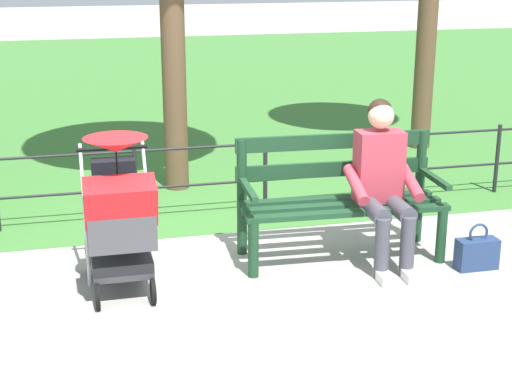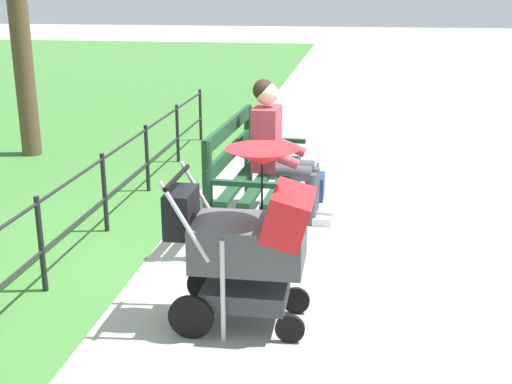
{
  "view_description": "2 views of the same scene",
  "coord_description": "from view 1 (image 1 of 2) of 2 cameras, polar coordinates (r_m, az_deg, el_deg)",
  "views": [
    {
      "loc": [
        1.16,
        5.44,
        2.36
      ],
      "look_at": [
        -0.13,
        0.23,
        0.69
      ],
      "focal_mm": 54.7,
      "sensor_mm": 36.0,
      "label": 1
    },
    {
      "loc": [
        4.62,
        0.78,
        2.07
      ],
      "look_at": [
        0.07,
        0.09,
        0.63
      ],
      "focal_mm": 46.95,
      "sensor_mm": 36.0,
      "label": 2
    }
  ],
  "objects": [
    {
      "name": "person_on_bench",
      "position": [
        6.05,
        9.27,
        0.94
      ],
      "size": [
        0.55,
        0.74,
        1.28
      ],
      "color": "#42424C",
      "rests_on": "ground"
    },
    {
      "name": "park_fence",
      "position": [
        7.23,
        -0.15,
        1.77
      ],
      "size": [
        8.45,
        0.04,
        0.7
      ],
      "color": "black",
      "rests_on": "ground"
    },
    {
      "name": "handbag",
      "position": [
        6.25,
        15.85,
        -4.31
      ],
      "size": [
        0.32,
        0.14,
        0.37
      ],
      "color": "navy",
      "rests_on": "ground"
    },
    {
      "name": "stroller",
      "position": [
        5.56,
        -10.0,
        -1.48
      ],
      "size": [
        0.52,
        0.89,
        1.15
      ],
      "color": "black",
      "rests_on": "ground"
    },
    {
      "name": "park_bench",
      "position": [
        6.2,
        6.07,
        -0.01
      ],
      "size": [
        1.62,
        0.67,
        0.96
      ],
      "color": "#193D23",
      "rests_on": "ground"
    },
    {
      "name": "ground_plane",
      "position": [
        6.04,
        -1.71,
        -5.7
      ],
      "size": [
        60.0,
        60.0,
        0.0
      ],
      "primitive_type": "plane",
      "color": "#9E9B93"
    },
    {
      "name": "grass_lawn",
      "position": [
        14.48,
        -9.18,
        7.74
      ],
      "size": [
        40.0,
        16.0,
        0.01
      ],
      "primitive_type": "cube",
      "color": "#3D7533",
      "rests_on": "ground"
    }
  ]
}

